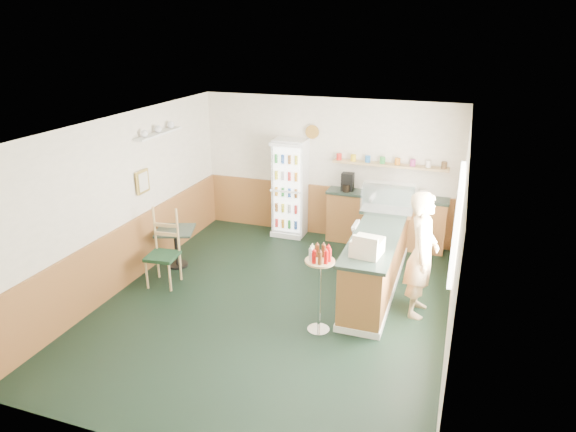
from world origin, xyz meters
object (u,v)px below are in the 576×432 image
at_px(drinks_fridge, 290,188).
at_px(cafe_table, 176,240).
at_px(shopkeeper, 422,255).
at_px(cafe_chair, 165,245).
at_px(condiment_stand, 320,275).
at_px(display_case, 388,199).
at_px(cash_register, 367,247).

distance_m(drinks_fridge, cafe_table, 2.50).
distance_m(shopkeeper, cafe_chair, 3.98).
relative_size(shopkeeper, condiment_stand, 1.49).
distance_m(shopkeeper, cafe_table, 4.13).
xyz_separation_m(drinks_fridge, condiment_stand, (1.51, -3.17, -0.11)).
bearing_deg(shopkeeper, cafe_table, 87.75).
bearing_deg(drinks_fridge, shopkeeper, -39.35).
bearing_deg(condiment_stand, shopkeeper, 37.45).
bearing_deg(display_case, cafe_chair, -152.75).
height_order(cafe_table, cafe_chair, cafe_chair).
bearing_deg(condiment_stand, cafe_chair, 167.95).
relative_size(drinks_fridge, condiment_stand, 1.54).
distance_m(condiment_stand, cafe_table, 3.12).
relative_size(display_case, condiment_stand, 0.69).
height_order(display_case, cafe_table, display_case).
height_order(condiment_stand, cafe_chair, same).
bearing_deg(drinks_fridge, condiment_stand, -64.62).
distance_m(shopkeeper, condiment_stand, 1.54).
bearing_deg(cafe_chair, shopkeeper, -1.05).
height_order(cash_register, condiment_stand, condiment_stand).
bearing_deg(shopkeeper, display_case, 28.55).
height_order(display_case, condiment_stand, display_case).
xyz_separation_m(cafe_table, cafe_chair, (0.15, -0.56, 0.17)).
xyz_separation_m(drinks_fridge, cafe_chair, (-1.22, -2.59, -0.31)).
relative_size(drinks_fridge, cafe_chair, 1.54).
bearing_deg(drinks_fridge, cafe_chair, -115.27).
height_order(drinks_fridge, condiment_stand, drinks_fridge).
relative_size(condiment_stand, cafe_table, 1.57).
distance_m(cafe_table, cafe_chair, 0.60).
relative_size(drinks_fridge, display_case, 2.25).
relative_size(drinks_fridge, cash_register, 4.68).
relative_size(cash_register, cafe_table, 0.52).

